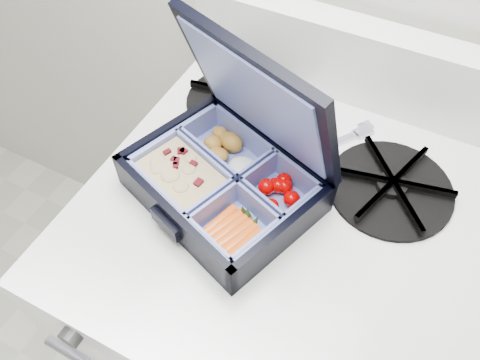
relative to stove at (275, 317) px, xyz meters
The scene contains 5 objects.
stove is the anchor object (origin of this frame).
bento_box 0.45m from the stove, 159.93° to the right, with size 0.23×0.18×0.06m, color black, non-canonical shape.
burner_grate 0.44m from the stove, 36.29° to the left, with size 0.17×0.17×0.02m, color black.
burner_grate_rear 0.47m from the stove, 137.38° to the left, with size 0.17×0.17×0.02m, color black.
fork 0.42m from the stove, 92.42° to the left, with size 0.02×0.17×0.01m, color silver, non-canonical shape.
Camera 1 is at (-0.23, 1.35, 1.34)m, focal length 35.00 mm.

